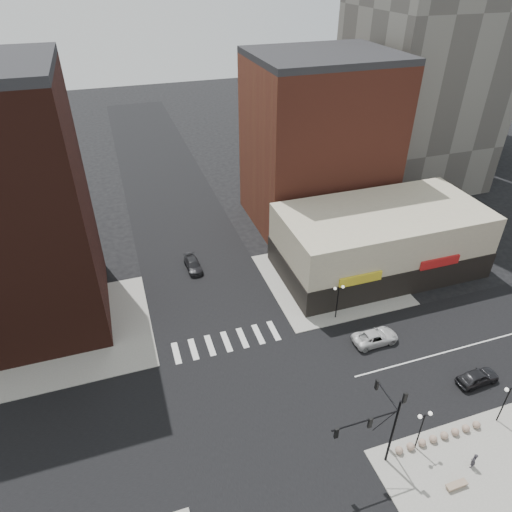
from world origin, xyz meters
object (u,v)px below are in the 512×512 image
pedestrian (473,461)px  stone_bench (456,485)px  dark_sedan_north (193,265)px  white_suv (375,337)px  traffic_signal (381,420)px  street_lamp_ne (338,294)px  dark_sedan_east (478,377)px  street_lamp_se_b (508,395)px  street_lamp_se_a (423,422)px

pedestrian → stone_bench: pedestrian is taller
dark_sedan_north → white_suv: bearing=-53.7°
traffic_signal → street_lamp_ne: bearing=73.3°
white_suv → dark_sedan_east: dark_sedan_east is taller
street_lamp_se_b → stone_bench: size_ratio=2.48×
pedestrian → dark_sedan_north: bearing=-105.8°
traffic_signal → white_suv: (6.90, 11.31, -4.31)m
street_lamp_se_a → white_suv: size_ratio=0.88×
street_lamp_ne → dark_sedan_east: bearing=-55.5°
street_lamp_se_b → dark_sedan_north: street_lamp_se_b is taller
street_lamp_ne → pedestrian: size_ratio=2.77×
dark_sedan_east → dark_sedan_north: dark_sedan_east is taller
street_lamp_se_a → pedestrian: street_lamp_se_a is taller
stone_bench → street_lamp_ne: bearing=89.6°
traffic_signal → street_lamp_se_a: bearing=-2.6°
street_lamp_se_b → dark_sedan_north: size_ratio=0.99×
traffic_signal → stone_bench: bearing=-39.5°
stone_bench → street_lamp_se_a: bearing=104.0°
street_lamp_se_a → street_lamp_se_b: 8.00m
dark_sedan_east → dark_sedan_north: 33.24m
white_suv → pedestrian: bearing=179.3°
street_lamp_ne → traffic_signal: bearing=-106.7°
traffic_signal → stone_bench: 7.67m
white_suv → dark_sedan_north: (-14.79, 18.31, -0.04)m
street_lamp_se_b → pedestrian: bearing=-150.6°
dark_sedan_east → pedestrian: size_ratio=2.69×
pedestrian → street_lamp_se_a: bearing=-81.8°
dark_sedan_north → dark_sedan_east: bearing=-53.6°
traffic_signal → stone_bench: (4.71, -3.89, -4.63)m
traffic_signal → dark_sedan_north: size_ratio=1.85×
street_lamp_se_b → white_suv: 12.74m
street_lamp_se_a → street_lamp_se_b: size_ratio=1.00×
dark_sedan_north → pedestrian: size_ratio=2.80×
white_suv → dark_sedan_east: size_ratio=1.16×
street_lamp_se_b → stone_bench: street_lamp_se_b is taller
street_lamp_se_b → street_lamp_ne: 17.46m
dark_sedan_north → stone_bench: bearing=-72.0°
traffic_signal → dark_sedan_north: traffic_signal is taller
dark_sedan_east → stone_bench: size_ratio=2.41×
street_lamp_se_a → street_lamp_ne: bearing=86.4°
dark_sedan_north → street_lamp_se_b: bearing=-59.2°
street_lamp_se_a → dark_sedan_north: 32.10m
street_lamp_se_b → dark_sedan_east: size_ratio=1.03×
street_lamp_se_b → dark_sedan_east: street_lamp_se_b is taller
street_lamp_se_b → traffic_signal: bearing=179.2°
traffic_signal → stone_bench: traffic_signal is taller
dark_sedan_east → traffic_signal: bearing=103.8°
white_suv → pedestrian: size_ratio=3.13×
street_lamp_se_b → dark_sedan_north: 35.79m
street_lamp_se_a → stone_bench: bearing=-75.7°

